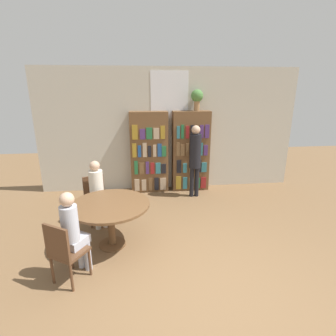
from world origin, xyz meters
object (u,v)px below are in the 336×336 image
object	(u,v)px
reading_table	(110,210)
seated_reader_right	(73,230)
chair_near_camera	(65,250)
seated_reader_left	(97,190)
flower_vase	(197,97)
bookshelf_right	(191,152)
bookshelf_left	(149,153)
librarian_standing	(195,155)
chair_left_side	(96,197)

from	to	relation	value
reading_table	seated_reader_right	size ratio (longest dim) A/B	1.01
chair_near_camera	seated_reader_left	distance (m)	1.59
flower_vase	chair_near_camera	size ratio (longest dim) A/B	0.55
bookshelf_right	bookshelf_left	bearing A→B (deg)	-180.00
flower_vase	chair_near_camera	bearing A→B (deg)	-126.63
bookshelf_right	chair_near_camera	xyz separation A→B (m)	(-2.28, -3.22, -0.48)
bookshelf_right	flower_vase	size ratio (longest dim) A/B	4.00
flower_vase	librarian_standing	bearing A→B (deg)	-102.53
flower_vase	librarian_standing	size ratio (longest dim) A/B	0.29
chair_left_side	bookshelf_right	bearing A→B (deg)	-167.62
bookshelf_left	flower_vase	xyz separation A→B (m)	(1.15, 0.00, 1.31)
bookshelf_right	flower_vase	world-z (taller)	flower_vase
bookshelf_right	flower_vase	distance (m)	1.32
seated_reader_left	bookshelf_left	bearing A→B (deg)	-144.50
chair_left_side	librarian_standing	bearing A→B (deg)	-177.74
chair_near_camera	seated_reader_right	size ratio (longest dim) A/B	0.72
seated_reader_left	librarian_standing	bearing A→B (deg)	-173.38
bookshelf_left	reading_table	size ratio (longest dim) A/B	1.56
bookshelf_left	seated_reader_right	bearing A→B (deg)	-110.51
chair_left_side	librarian_standing	xyz separation A→B (m)	(2.15, 0.99, 0.53)
reading_table	seated_reader_left	bearing A→B (deg)	112.47
seated_reader_left	librarian_standing	size ratio (longest dim) A/B	0.73
flower_vase	reading_table	distance (m)	3.47
bookshelf_left	seated_reader_left	distance (m)	1.97
seated_reader_left	flower_vase	bearing A→B (deg)	-165.29
bookshelf_right	chair_left_side	world-z (taller)	bookshelf_right
flower_vase	librarian_standing	world-z (taller)	flower_vase
flower_vase	librarian_standing	distance (m)	1.37
seated_reader_right	seated_reader_left	bearing A→B (deg)	117.10
bookshelf_left	chair_near_camera	bearing A→B (deg)	-111.11
seated_reader_right	bookshelf_left	bearing A→B (deg)	101.01
reading_table	seated_reader_right	xyz separation A→B (m)	(-0.41, -0.67, 0.07)
chair_left_side	flower_vase	bearing A→B (deg)	-168.99
bookshelf_right	reading_table	xyz separation A→B (m)	(-1.77, -2.39, -0.35)
seated_reader_right	librarian_standing	bearing A→B (deg)	81.01
chair_near_camera	bookshelf_right	bearing A→B (deg)	86.26
bookshelf_left	bookshelf_right	size ratio (longest dim) A/B	1.00
flower_vase	bookshelf_right	bearing A→B (deg)	-177.66
librarian_standing	chair_near_camera	bearing A→B (deg)	-130.04
chair_left_side	seated_reader_left	world-z (taller)	seated_reader_left
chair_near_camera	seated_reader_left	world-z (taller)	seated_reader_left
chair_left_side	seated_reader_left	bearing A→B (deg)	90.00
chair_near_camera	librarian_standing	xyz separation A→B (m)	(2.28, 2.72, 0.53)
bookshelf_right	seated_reader_right	world-z (taller)	bookshelf_right
chair_near_camera	bookshelf_left	bearing A→B (deg)	100.42
chair_near_camera	seated_reader_right	xyz separation A→B (m)	(0.10, 0.16, 0.20)
librarian_standing	flower_vase	bearing A→B (deg)	77.47
bookshelf_right	reading_table	bearing A→B (deg)	-126.49
seated_reader_right	reading_table	bearing A→B (deg)	90.00
flower_vase	reading_table	size ratio (longest dim) A/B	0.39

